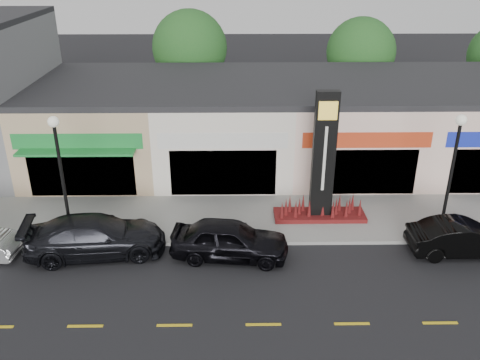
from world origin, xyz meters
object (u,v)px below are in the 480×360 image
at_px(lamp_east_near, 453,165).
at_px(car_dark_sedan, 95,236).
at_px(pylon_sign, 322,175).
at_px(car_black_conv, 463,238).
at_px(lamp_west_near, 61,167).
at_px(car_black_sedan, 230,240).

relative_size(lamp_east_near, car_dark_sedan, 0.97).
xyz_separation_m(pylon_sign, car_dark_sedan, (-9.66, -2.70, -1.46)).
relative_size(pylon_sign, car_black_conv, 1.36).
height_order(lamp_west_near, lamp_east_near, same).
height_order(lamp_east_near, car_black_conv, lamp_east_near).
distance_m(lamp_west_near, car_black_conv, 16.70).
bearing_deg(lamp_west_near, lamp_east_near, 0.00).
distance_m(pylon_sign, car_black_conv, 6.34).
relative_size(lamp_east_near, car_black_sedan, 1.15).
xyz_separation_m(lamp_west_near, lamp_east_near, (16.00, 0.00, 0.00)).
xyz_separation_m(lamp_west_near, car_dark_sedan, (1.34, -1.01, -2.66)).
distance_m(pylon_sign, car_dark_sedan, 10.14).
height_order(lamp_east_near, pylon_sign, pylon_sign).
relative_size(lamp_west_near, pylon_sign, 0.91).
distance_m(lamp_west_near, lamp_east_near, 16.00).
relative_size(car_dark_sedan, car_black_sedan, 1.19).
xyz_separation_m(lamp_east_near, car_black_sedan, (-9.16, -1.33, -2.67)).
distance_m(lamp_east_near, car_black_conv, 3.03).
xyz_separation_m(lamp_east_near, car_black_conv, (0.42, -1.20, -2.75)).
distance_m(lamp_west_near, pylon_sign, 11.19).
relative_size(pylon_sign, car_dark_sedan, 1.06).
distance_m(car_dark_sedan, car_black_sedan, 5.51).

